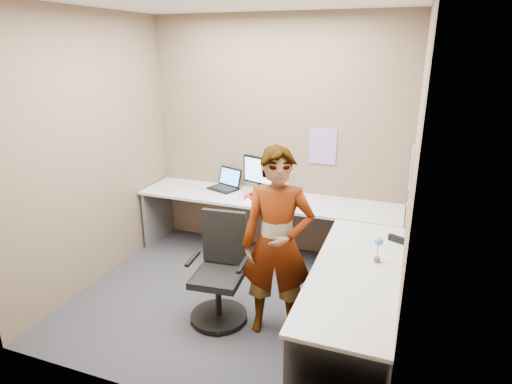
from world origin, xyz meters
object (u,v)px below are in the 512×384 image
at_px(desk, 289,236).
at_px(office_chair, 220,278).
at_px(monitor, 260,173).
at_px(person, 277,244).

distance_m(desk, office_chair, 0.82).
height_order(desk, monitor, monitor).
bearing_deg(person, desk, 85.43).
relative_size(monitor, office_chair, 0.46).
bearing_deg(desk, monitor, 133.10).
xyz_separation_m(office_chair, person, (0.53, 0.00, 0.42)).
distance_m(monitor, office_chair, 1.34).
bearing_deg(person, monitor, 103.69).
distance_m(desk, monitor, 0.83).
bearing_deg(monitor, office_chair, -69.50).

